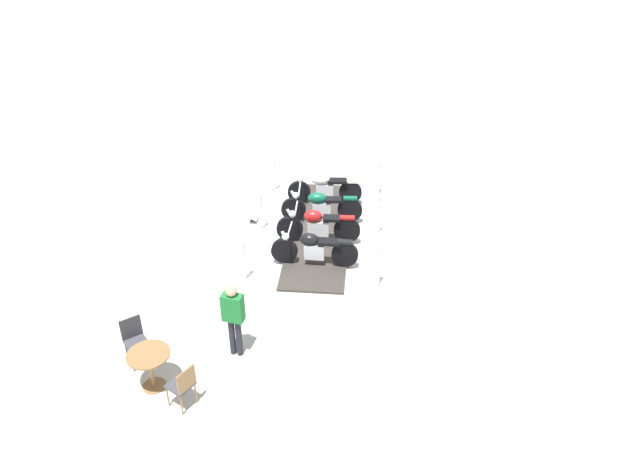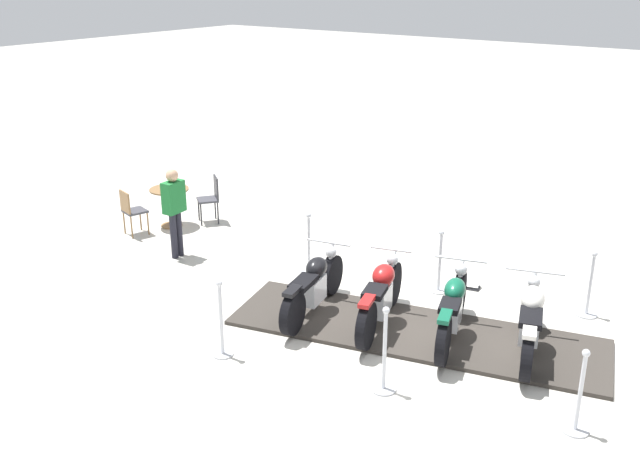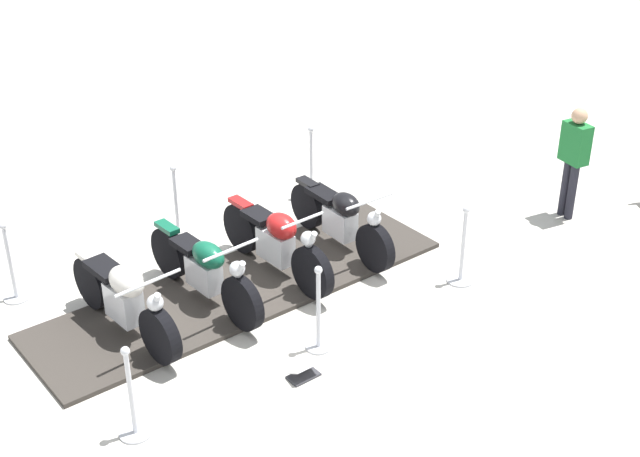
{
  "view_description": "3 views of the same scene",
  "coord_description": "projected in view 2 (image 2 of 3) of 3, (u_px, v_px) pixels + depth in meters",
  "views": [
    {
      "loc": [
        -12.56,
        -4.33,
        8.03
      ],
      "look_at": [
        -0.91,
        -0.31,
        0.68
      ],
      "focal_mm": 33.33,
      "sensor_mm": 36.0,
      "label": 1
    },
    {
      "loc": [
        4.15,
        -8.07,
        4.94
      ],
      "look_at": [
        -2.09,
        0.6,
        0.97
      ],
      "focal_mm": 39.87,
      "sensor_mm": 36.0,
      "label": 2
    },
    {
      "loc": [
        2.83,
        8.69,
        5.83
      ],
      "look_at": [
        -0.88,
        0.38,
        0.85
      ],
      "focal_mm": 49.13,
      "sensor_mm": 36.0,
      "label": 3
    }
  ],
  "objects": [
    {
      "name": "ground_plane",
      "position": [
        414.0,
        334.0,
        10.13
      ],
      "size": [
        80.0,
        80.0,
        0.0
      ],
      "primitive_type": "plane",
      "color": "beige"
    },
    {
      "name": "display_platform",
      "position": [
        414.0,
        332.0,
        10.12
      ],
      "size": [
        5.52,
        2.77,
        0.06
      ],
      "primitive_type": "cube",
      "rotation": [
        0.0,
        0.0,
        -2.89
      ],
      "color": "#38332D",
      "rests_on": "ground_plane"
    },
    {
      "name": "motorcycle_cream",
      "position": [
        530.0,
        320.0,
        9.44
      ],
      "size": [
        0.95,
        2.02,
        0.94
      ],
      "rotation": [
        0.0,
        0.0,
        -4.4
      ],
      "color": "black",
      "rests_on": "display_platform"
    },
    {
      "name": "motorcycle_forest",
      "position": [
        453.0,
        307.0,
        9.8
      ],
      "size": [
        0.91,
        2.09,
        0.96
      ],
      "rotation": [
        0.0,
        0.0,
        -4.41
      ],
      "color": "black",
      "rests_on": "display_platform"
    },
    {
      "name": "motorcycle_maroon",
      "position": [
        381.0,
        295.0,
        10.16
      ],
      "size": [
        0.8,
        2.06,
        0.98
      ],
      "rotation": [
        0.0,
        0.0,
        -4.43
      ],
      "color": "black",
      "rests_on": "display_platform"
    },
    {
      "name": "motorcycle_black",
      "position": [
        314.0,
        285.0,
        10.52
      ],
      "size": [
        0.77,
        2.05,
        0.93
      ],
      "rotation": [
        0.0,
        0.0,
        -4.49
      ],
      "color": "black",
      "rests_on": "display_platform"
    },
    {
      "name": "stanchion_left_front",
      "position": [
        579.0,
        405.0,
        7.9
      ],
      "size": [
        0.31,
        0.31,
        1.05
      ],
      "color": "silver",
      "rests_on": "ground_plane"
    },
    {
      "name": "stanchion_right_mid",
      "position": [
        439.0,
        270.0,
        11.33
      ],
      "size": [
        0.29,
        0.29,
        1.06
      ],
      "color": "silver",
      "rests_on": "ground_plane"
    },
    {
      "name": "stanchion_left_mid",
      "position": [
        384.0,
        363.0,
        8.68
      ],
      "size": [
        0.33,
        0.33,
        1.14
      ],
      "color": "silver",
      "rests_on": "ground_plane"
    },
    {
      "name": "stanchion_right_rear",
      "position": [
        309.0,
        253.0,
        12.12
      ],
      "size": [
        0.35,
        0.35,
        1.05
      ],
      "color": "silver",
      "rests_on": "ground_plane"
    },
    {
      "name": "stanchion_left_rear",
      "position": [
        222.0,
        328.0,
        9.44
      ],
      "size": [
        0.28,
        0.28,
        1.11
      ],
      "color": "silver",
      "rests_on": "ground_plane"
    },
    {
      "name": "stanchion_right_front",
      "position": [
        589.0,
        295.0,
        10.56
      ],
      "size": [
        0.33,
        0.33,
        1.04
      ],
      "color": "silver",
      "rests_on": "ground_plane"
    },
    {
      "name": "info_placard",
      "position": [
        469.0,
        285.0,
        11.55
      ],
      "size": [
        0.38,
        0.28,
        0.18
      ],
      "rotation": [
        0.0,
        0.0,
        0.25
      ],
      "color": "#333338",
      "rests_on": "ground_plane"
    },
    {
      "name": "cafe_table",
      "position": [
        170.0,
        198.0,
        14.12
      ],
      "size": [
        0.77,
        0.77,
        0.78
      ],
      "color": "olive",
      "rests_on": "ground_plane"
    },
    {
      "name": "cafe_chair_near_table",
      "position": [
        131.0,
        209.0,
        13.66
      ],
      "size": [
        0.49,
        0.49,
        0.9
      ],
      "rotation": [
        0.0,
        0.0,
        1.29
      ],
      "color": "olive",
      "rests_on": "ground_plane"
    },
    {
      "name": "cafe_chair_across_table",
      "position": [
        211.0,
        196.0,
        14.36
      ],
      "size": [
        0.56,
        0.56,
        0.95
      ],
      "rotation": [
        0.0,
        0.0,
        -2.22
      ],
      "color": "#2D2D33",
      "rests_on": "ground_plane"
    },
    {
      "name": "bystander_person",
      "position": [
        174.0,
        205.0,
        12.48
      ],
      "size": [
        0.25,
        0.41,
        1.63
      ],
      "rotation": [
        0.0,
        0.0,
        0.07
      ],
      "color": "#23232D",
      "rests_on": "ground_plane"
    }
  ]
}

